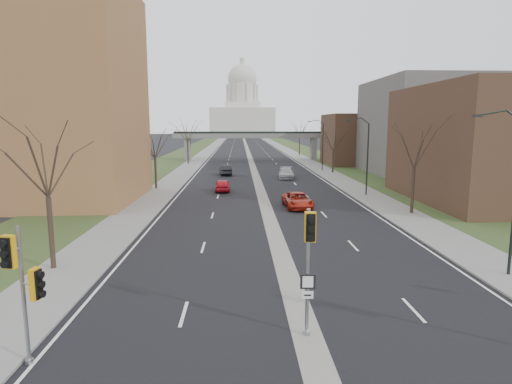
{
  "coord_description": "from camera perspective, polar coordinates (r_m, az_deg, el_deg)",
  "views": [
    {
      "loc": [
        -2.58,
        -15.37,
        8.06
      ],
      "look_at": [
        -1.48,
        12.53,
        3.62
      ],
      "focal_mm": 30.0,
      "sensor_mm": 36.0,
      "label": 1
    }
  ],
  "objects": [
    {
      "name": "capitol",
      "position": [
        335.54,
        -1.83,
        10.84
      ],
      "size": [
        48.0,
        42.0,
        55.75
      ],
      "color": "silver",
      "rests_on": "ground"
    },
    {
      "name": "tree_left_b",
      "position": [
        54.41,
        -13.38,
        6.87
      ],
      "size": [
        6.75,
        6.75,
        8.81
      ],
      "color": "#382B21",
      "rests_on": "sidewalk_left"
    },
    {
      "name": "streetlight_far",
      "position": [
        74.62,
        8.32,
        8.1
      ],
      "size": [
        2.61,
        0.2,
        8.7
      ],
      "color": "black",
      "rests_on": "sidewalk_right"
    },
    {
      "name": "road_surface",
      "position": [
        165.58,
        -1.36,
        6.25
      ],
      "size": [
        20.0,
        600.0,
        0.01
      ],
      "primitive_type": "cube",
      "color": "black",
      "rests_on": "ground"
    },
    {
      "name": "tree_right_b",
      "position": [
        72.1,
        10.31,
        7.12
      ],
      "size": [
        6.3,
        6.3,
        8.22
      ],
      "color": "#382B21",
      "rests_on": "sidewalk_right"
    },
    {
      "name": "median_strip",
      "position": [
        165.58,
        -1.36,
        6.25
      ],
      "size": [
        1.2,
        600.0,
        0.02
      ],
      "primitive_type": "cube",
      "color": "gray",
      "rests_on": "ground"
    },
    {
      "name": "commercial_block_mid",
      "position": [
        73.98,
        22.4,
        7.94
      ],
      "size": [
        18.0,
        22.0,
        15.0
      ],
      "primitive_type": "cube",
      "color": "#5E5C56",
      "rests_on": "ground"
    },
    {
      "name": "sidewalk_right",
      "position": [
        166.2,
        2.81,
        6.27
      ],
      "size": [
        4.0,
        600.0,
        0.12
      ],
      "primitive_type": "cube",
      "color": "gray",
      "rests_on": "ground"
    },
    {
      "name": "tree_right_a",
      "position": [
        40.51,
        20.51,
        6.46
      ],
      "size": [
        7.2,
        7.2,
        9.4
      ],
      "color": "#382B21",
      "rests_on": "sidewalk_right"
    },
    {
      "name": "car_right_mid",
      "position": [
        64.43,
        4.07,
        2.54
      ],
      "size": [
        2.75,
        5.63,
        1.58
      ],
      "primitive_type": "imported",
      "rotation": [
        0.0,
        0.0,
        -0.1
      ],
      "color": "#A7A5AD",
      "rests_on": "ground"
    },
    {
      "name": "streetlight_mid",
      "position": [
        49.28,
        13.86,
        7.5
      ],
      "size": [
        2.61,
        0.2,
        8.7
      ],
      "color": "black",
      "rests_on": "sidewalk_right"
    },
    {
      "name": "tree_left_a",
      "position": [
        25.63,
        -26.35,
        4.92
      ],
      "size": [
        7.2,
        7.2,
        9.4
      ],
      "color": "#382B21",
      "rests_on": "sidewalk_left"
    },
    {
      "name": "sidewalk_left",
      "position": [
        165.83,
        -5.53,
        6.24
      ],
      "size": [
        4.0,
        600.0,
        0.12
      ],
      "primitive_type": "cube",
      "color": "gray",
      "rests_on": "ground"
    },
    {
      "name": "car_left_far",
      "position": [
        68.69,
        -4.11,
        2.95
      ],
      "size": [
        2.27,
        4.99,
        1.59
      ],
      "primitive_type": "imported",
      "rotation": [
        0.0,
        0.0,
        3.27
      ],
      "color": "black",
      "rests_on": "ground"
    },
    {
      "name": "streetlight_near",
      "position": [
        25.33,
        30.28,
        5.31
      ],
      "size": [
        2.61,
        0.2,
        8.7
      ],
      "color": "black",
      "rests_on": "sidewalk_right"
    },
    {
      "name": "signal_pole_median",
      "position": [
        15.97,
        7.08,
        -7.73
      ],
      "size": [
        0.58,
        0.81,
        4.98
      ],
      "rotation": [
        0.0,
        0.0,
        -0.03
      ],
      "color": "gray",
      "rests_on": "ground"
    },
    {
      "name": "pedestrian_bridge",
      "position": [
        95.46,
        -0.7,
        7.11
      ],
      "size": [
        34.0,
        3.0,
        6.45
      ],
      "color": "slate",
      "rests_on": "ground"
    },
    {
      "name": "grass_verge_left",
      "position": [
        166.28,
        -7.61,
        6.2
      ],
      "size": [
        8.0,
        600.0,
        0.1
      ],
      "primitive_type": "cube",
      "color": "#283F1D",
      "rests_on": "ground"
    },
    {
      "name": "car_right_near",
      "position": [
        41.73,
        5.56,
        -1.1
      ],
      "size": [
        2.74,
        5.46,
        1.48
      ],
      "primitive_type": "imported",
      "rotation": [
        0.0,
        0.0,
        0.05
      ],
      "color": "#A32011",
      "rests_on": "ground"
    },
    {
      "name": "tree_left_c",
      "position": [
        87.99,
        -9.14,
        8.27
      ],
      "size": [
        7.65,
        7.65,
        9.99
      ],
      "color": "#382B21",
      "rests_on": "sidewalk_left"
    },
    {
      "name": "commercial_block_near",
      "position": [
        50.9,
        29.38,
        5.57
      ],
      "size": [
        16.0,
        20.0,
        12.0
      ],
      "primitive_type": "cube",
      "color": "#462F21",
      "rests_on": "ground"
    },
    {
      "name": "car_left_near",
      "position": [
        51.97,
        -4.48,
        0.91
      ],
      "size": [
        1.84,
        4.37,
        1.48
      ],
      "primitive_type": "imported",
      "rotation": [
        0.0,
        0.0,
        3.16
      ],
      "color": "red",
      "rests_on": "ground"
    },
    {
      "name": "apartment_building",
      "position": [
        51.14,
        -30.12,
        11.14
      ],
      "size": [
        25.0,
        16.0,
        22.0
      ],
      "primitive_type": "cube",
      "color": "olive",
      "rests_on": "ground"
    },
    {
      "name": "ground",
      "position": [
        17.54,
        6.8,
        -18.38
      ],
      "size": [
        700.0,
        700.0,
        0.0
      ],
      "primitive_type": "plane",
      "color": "black",
      "rests_on": "ground"
    },
    {
      "name": "commercial_block_far",
      "position": [
        88.89,
        13.91,
        6.81
      ],
      "size": [
        14.0,
        14.0,
        10.0
      ],
      "primitive_type": "cube",
      "color": "#462F21",
      "rests_on": "ground"
    },
    {
      "name": "signal_pole_left",
      "position": [
        15.98,
        -28.65,
        -9.94
      ],
      "size": [
        0.99,
        0.81,
        4.84
      ],
      "rotation": [
        0.0,
        0.0,
        -0.19
      ],
      "color": "gray",
      "rests_on": "ground"
    },
    {
      "name": "tree_right_c",
      "position": [
        111.46,
        5.86,
        8.47
      ],
      "size": [
        7.65,
        7.65,
        9.99
      ],
      "color": "#382B21",
      "rests_on": "sidewalk_right"
    },
    {
      "name": "grass_verge_right",
      "position": [
        166.83,
        4.87,
        6.26
      ],
      "size": [
        8.0,
        600.0,
        0.1
      ],
      "primitive_type": "cube",
      "color": "#283F1D",
      "rests_on": "ground"
    }
  ]
}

